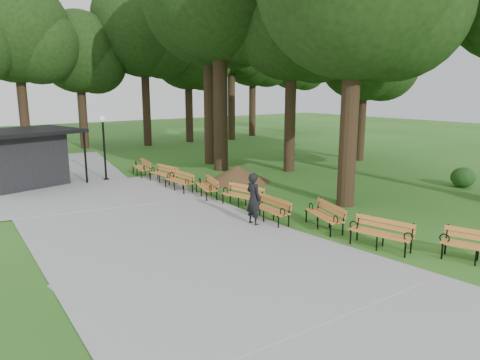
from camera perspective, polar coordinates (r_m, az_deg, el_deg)
ground at (r=14.99m, az=6.56°, el=-6.09°), size 100.00×100.00×0.00m
path at (r=15.31m, az=-12.50°, el=-5.81°), size 12.00×38.00×0.06m
person at (r=14.93m, az=1.77°, el=-2.49°), size 0.46×0.68×1.81m
kiosk at (r=23.19m, az=-26.46°, el=2.53°), size 5.06×4.65×2.68m
lamp_post at (r=22.96m, az=-17.23°, el=5.65°), size 0.32×0.32×3.25m
dirt_mound at (r=21.77m, az=-0.40°, el=0.77°), size 2.91×2.91×0.83m
bench_0 at (r=13.41m, az=28.36°, el=-7.69°), size 1.22×2.00×0.88m
bench_1 at (r=13.50m, az=17.68°, el=-6.68°), size 1.05×2.00×0.88m
bench_2 at (r=14.90m, az=10.78°, el=-4.57°), size 1.18×2.00×0.88m
bench_3 at (r=15.42m, az=3.73°, el=-3.82°), size 0.72×1.93×0.88m
bench_4 at (r=17.25m, az=0.28°, el=-2.10°), size 1.06×2.00×0.88m
bench_5 at (r=18.90m, az=-4.40°, el=-0.90°), size 1.14×2.00×0.88m
bench_6 at (r=20.17m, az=-7.94°, el=-0.16°), size 0.70×1.92×0.88m
bench_7 at (r=21.93m, az=-9.90°, el=0.74°), size 0.88×1.97×0.88m
bench_8 at (r=23.94m, az=-12.67°, el=1.55°), size 0.91×1.97×0.88m
lawn_tree_1 at (r=24.84m, az=6.77°, el=20.18°), size 6.70×6.70×11.62m
lawn_tree_5 at (r=29.26m, az=15.85°, el=15.53°), size 5.91×5.91×9.69m
tree_backdrop at (r=37.88m, az=-9.71°, el=17.18°), size 36.99×9.19×16.45m
shrub_1 at (r=23.30m, az=26.75°, el=-0.82°), size 1.10×1.10×0.94m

